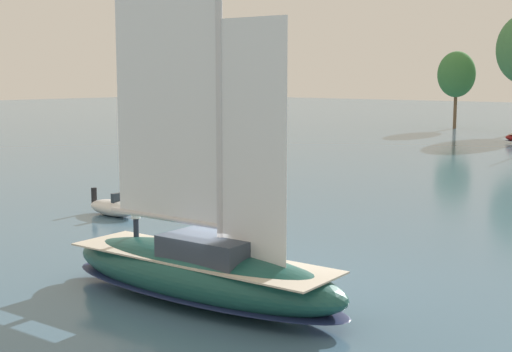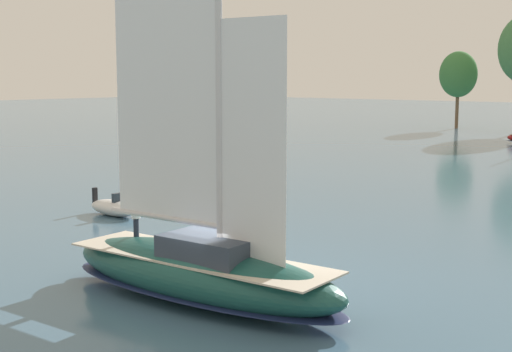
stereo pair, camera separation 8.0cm
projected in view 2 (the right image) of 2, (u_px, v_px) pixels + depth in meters
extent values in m
plane|color=#42667F|center=(200.00, 301.00, 24.39)|extent=(400.00, 400.00, 0.00)
cylinder|color=brown|center=(457.00, 108.00, 106.06)|extent=(0.49, 0.49, 6.16)
ellipsoid|color=#3D7A3D|center=(458.00, 74.00, 105.38)|extent=(5.54, 5.54, 6.78)
ellipsoid|color=#194C47|center=(200.00, 273.00, 24.26)|extent=(11.61, 3.88, 1.94)
ellipsoid|color=#19234C|center=(200.00, 288.00, 24.33)|extent=(11.73, 3.92, 0.23)
cube|color=beige|center=(199.00, 257.00, 24.18)|extent=(10.21, 3.29, 0.06)
cube|color=#333D4C|center=(212.00, 247.00, 23.79)|extent=(3.33, 2.43, 0.80)
cylinder|color=silver|center=(219.00, 42.00, 22.66)|extent=(0.23, 0.23, 14.30)
cylinder|color=silver|center=(163.00, 218.00, 25.00)|extent=(5.15, 0.50, 0.19)
cube|color=white|center=(165.00, 48.00, 24.07)|extent=(4.73, 0.31, 11.73)
cube|color=white|center=(253.00, 145.00, 22.30)|extent=(2.51, 0.17, 7.87)
cylinder|color=#232838|center=(136.00, 229.00, 26.45)|extent=(0.21, 0.21, 0.85)
cylinder|color=silver|center=(136.00, 210.00, 26.34)|extent=(0.36, 0.36, 0.65)
sphere|color=tan|center=(135.00, 198.00, 26.28)|extent=(0.24, 0.24, 0.24)
ellipsoid|color=silver|center=(114.00, 208.00, 39.37)|extent=(3.63, 1.48, 0.87)
cube|color=black|center=(95.00, 196.00, 40.41)|extent=(0.20, 0.24, 0.96)
cube|color=#28333D|center=(118.00, 198.00, 39.06)|extent=(0.25, 0.73, 0.52)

